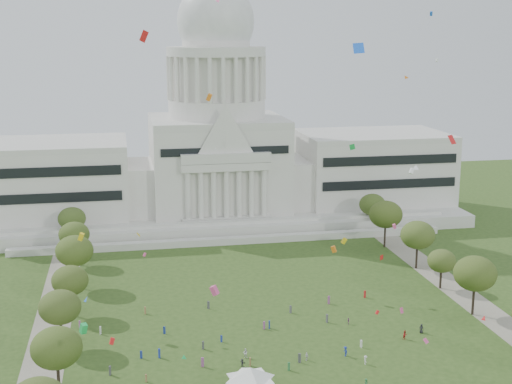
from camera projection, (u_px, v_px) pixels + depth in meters
The scene contains 27 objects.
ground at pixel (301, 366), 134.91m from camera, with size 400.00×400.00×0.00m, color #2F4A1A.
capitol at pixel (217, 153), 238.92m from camera, with size 160.00×64.50×91.30m.
path_left at pixel (52, 323), 154.81m from camera, with size 8.00×160.00×0.04m, color gray.
path_right at pixel (462, 294), 172.50m from camera, with size 8.00×160.00×0.04m, color gray.
row_tree_l_1 at pixel (56, 348), 122.00m from camera, with size 8.86×8.86×12.59m.
row_tree_l_2 at pixel (60, 307), 141.34m from camera, with size 8.42×8.42×11.97m.
row_tree_r_2 at pixel (475, 274), 157.65m from camera, with size 9.55×9.55×13.58m.
row_tree_l_3 at pixel (70, 280), 157.50m from camera, with size 8.12×8.12×11.55m.
row_tree_r_3 at pixel (442, 261), 174.59m from camera, with size 7.01×7.01×9.98m.
row_tree_l_4 at pixel (74, 251), 174.98m from camera, with size 9.29×9.29×13.21m.
row_tree_r_4 at pixel (418, 235), 189.09m from camera, with size 9.19×9.19×13.06m.
row_tree_l_5 at pixel (74, 234), 192.80m from camera, with size 8.33×8.33×11.85m.
row_tree_r_5 at pixel (386, 214), 208.03m from camera, with size 9.82×9.82×13.96m.
row_tree_l_6 at pixel (72, 219), 209.91m from camera, with size 8.19×8.19×11.64m.
row_tree_r_6 at pixel (372, 205), 225.99m from camera, with size 8.42×8.42×11.97m.
event_tent at pixel (250, 373), 123.62m from camera, with size 10.59×10.59×5.14m.
person_0 at pixel (421, 329), 149.68m from camera, with size 0.97×0.63×1.98m, color #26262B.
person_2 at pixel (405, 335), 146.55m from camera, with size 0.95×0.58×1.95m, color #B21E1E.
person_3 at pixel (345, 351), 138.95m from camera, with size 1.29×0.67×2.00m, color navy.
person_4 at pixel (307, 356), 137.21m from camera, with size 0.97×0.53×1.65m, color silver.
person_5 at pixel (242, 363), 134.60m from camera, with size 1.48×0.58×1.59m, color #4C4C51.
person_6 at pixel (366, 383), 126.56m from camera, with size 0.85×0.56×1.75m, color #33723F.
person_8 at pixel (245, 353), 138.31m from camera, with size 0.92×0.57×1.89m, color silver.
person_9 at pixel (366, 360), 135.46m from camera, with size 1.15×0.59×1.78m, color silver.
person_10 at pixel (348, 321), 154.25m from camera, with size 0.85×0.47×1.46m, color #994C8C.
distant_crowd at pixel (229, 333), 147.66m from camera, with size 66.41×33.62×1.93m.
kite_swarm at pixel (288, 224), 141.42m from camera, with size 87.07×102.74×65.13m.
Camera 1 is at (-31.83, -120.63, 61.64)m, focal length 50.00 mm.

